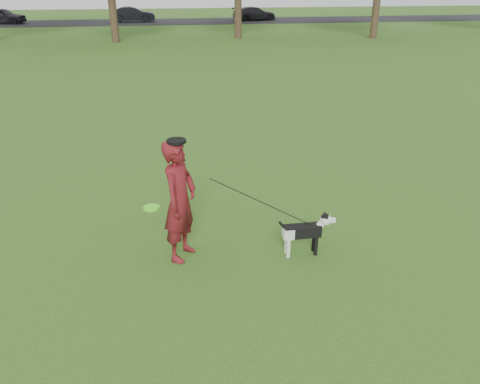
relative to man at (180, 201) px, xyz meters
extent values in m
plane|color=#285116|center=(1.00, 0.24, -0.91)|extent=(120.00, 120.00, 0.00)
cube|color=black|center=(1.00, 40.24, -0.90)|extent=(120.00, 7.00, 0.02)
imported|color=#570C21|center=(0.00, 0.00, 0.00)|extent=(0.70, 0.79, 1.82)
cube|color=black|center=(1.76, -0.23, -0.51)|extent=(0.56, 0.17, 0.18)
cube|color=white|center=(1.55, -0.23, -0.52)|extent=(0.16, 0.18, 0.16)
cylinder|color=white|center=(1.55, -0.29, -0.76)|extent=(0.06, 0.06, 0.30)
cylinder|color=white|center=(1.55, -0.17, -0.76)|extent=(0.06, 0.06, 0.30)
cylinder|color=black|center=(1.97, -0.29, -0.76)|extent=(0.06, 0.06, 0.30)
cylinder|color=black|center=(1.97, -0.17, -0.76)|extent=(0.06, 0.06, 0.30)
cylinder|color=white|center=(2.01, -0.23, -0.47)|extent=(0.18, 0.11, 0.20)
sphere|color=white|center=(2.11, -0.23, -0.36)|extent=(0.17, 0.17, 0.17)
sphere|color=black|center=(2.10, -0.23, -0.32)|extent=(0.13, 0.13, 0.13)
cube|color=white|center=(2.20, -0.23, -0.37)|extent=(0.11, 0.07, 0.06)
sphere|color=black|center=(2.26, -0.23, -0.37)|extent=(0.04, 0.04, 0.04)
cone|color=black|center=(2.10, -0.27, -0.27)|extent=(0.06, 0.06, 0.07)
cone|color=black|center=(2.10, -0.18, -0.27)|extent=(0.06, 0.06, 0.07)
cylinder|color=black|center=(1.49, -0.23, -0.45)|extent=(0.19, 0.04, 0.25)
cylinder|color=black|center=(1.95, -0.23, -0.46)|extent=(0.12, 0.12, 0.02)
imported|color=black|center=(-13.79, 40.24, -0.23)|extent=(4.10, 2.23, 1.33)
imported|color=black|center=(-2.62, 40.24, -0.24)|extent=(4.03, 1.60, 1.31)
imported|color=black|center=(8.67, 40.24, -0.29)|extent=(4.41, 2.57, 1.20)
cylinder|color=#5AF91F|center=(-0.40, -0.09, -0.03)|extent=(0.23, 0.23, 0.02)
cylinder|color=black|center=(0.00, 0.00, 0.90)|extent=(0.27, 0.27, 0.04)
cylinder|color=#38281C|center=(-3.00, 25.74, 1.19)|extent=(0.48, 0.48, 4.20)
cylinder|color=#38281C|center=(14.00, 25.24, 1.51)|extent=(0.48, 0.48, 4.83)
camera|label=1|loc=(-0.10, -6.03, 2.90)|focal=35.00mm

